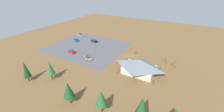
{
  "coord_description": "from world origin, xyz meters",
  "views": [
    {
      "loc": [
        -21.22,
        56.1,
        30.79
      ],
      "look_at": [
        7.14,
        5.62,
        1.2
      ],
      "focal_mm": 22.82,
      "sensor_mm": 36.0,
      "label": 1
    }
  ],
  "objects_px": {
    "bike_pavilion": "(139,66)",
    "car_tan_second_row": "(88,58)",
    "pine_mideast": "(26,70)",
    "bicycle_yellow_yard_front": "(176,62)",
    "pine_east": "(142,106)",
    "bicycle_white_by_bin": "(126,60)",
    "bicycle_green_lone_east": "(165,60)",
    "bicycle_red_edge_north": "(175,67)",
    "bicycle_silver_back_row": "(131,58)",
    "visitor_at_bikes": "(131,60)",
    "bicycle_black_near_sign": "(118,61)",
    "car_blue_back_corner": "(76,40)",
    "bicycle_teal_yard_left": "(134,59)",
    "pine_far_east": "(68,90)",
    "car_black_far_end": "(94,41)",
    "lot_sign": "(125,51)",
    "pine_midwest": "(101,98)",
    "trash_bin": "(136,53)",
    "bicycle_purple_front_row": "(171,64)",
    "car_silver_mid_lot": "(80,35)",
    "bicycle_blue_mid_cluster": "(166,62)",
    "pine_far_west": "(50,68)",
    "car_red_inner_stall": "(72,51)"
  },
  "relations": [
    {
      "from": "bicycle_yellow_yard_front",
      "to": "visitor_at_bikes",
      "type": "distance_m",
      "value": 19.48
    },
    {
      "from": "bicycle_green_lone_east",
      "to": "bicycle_teal_yard_left",
      "type": "bearing_deg",
      "value": 27.38
    },
    {
      "from": "bicycle_yellow_yard_front",
      "to": "car_black_far_end",
      "type": "bearing_deg",
      "value": -3.85
    },
    {
      "from": "bicycle_silver_back_row",
      "to": "car_silver_mid_lot",
      "type": "distance_m",
      "value": 43.31
    },
    {
      "from": "pine_east",
      "to": "bicycle_purple_front_row",
      "type": "distance_m",
      "value": 33.27
    },
    {
      "from": "trash_bin",
      "to": "bicycle_blue_mid_cluster",
      "type": "relative_size",
      "value": 0.54
    },
    {
      "from": "pine_far_east",
      "to": "bicycle_purple_front_row",
      "type": "xyz_separation_m",
      "value": [
        -21.8,
        -36.76,
        -4.51
      ]
    },
    {
      "from": "bicycle_blue_mid_cluster",
      "to": "car_black_far_end",
      "type": "bearing_deg",
      "value": -7.3
    },
    {
      "from": "trash_bin",
      "to": "bicycle_black_near_sign",
      "type": "bearing_deg",
      "value": 70.94
    },
    {
      "from": "bicycle_red_edge_north",
      "to": "bicycle_white_by_bin",
      "type": "bearing_deg",
      "value": 12.52
    },
    {
      "from": "pine_east",
      "to": "bicycle_white_by_bin",
      "type": "distance_m",
      "value": 31.8
    },
    {
      "from": "bicycle_green_lone_east",
      "to": "bicycle_blue_mid_cluster",
      "type": "bearing_deg",
      "value": 115.99
    },
    {
      "from": "car_black_far_end",
      "to": "bicycle_blue_mid_cluster",
      "type": "bearing_deg",
      "value": 172.7
    },
    {
      "from": "car_blue_back_corner",
      "to": "bicycle_silver_back_row",
      "type": "bearing_deg",
      "value": 172.03
    },
    {
      "from": "pine_far_west",
      "to": "bike_pavilion",
      "type": "bearing_deg",
      "value": -142.86
    },
    {
      "from": "trash_bin",
      "to": "pine_mideast",
      "type": "bearing_deg",
      "value": 57.57
    },
    {
      "from": "trash_bin",
      "to": "bicycle_silver_back_row",
      "type": "relative_size",
      "value": 0.63
    },
    {
      "from": "bicycle_teal_yard_left",
      "to": "pine_midwest",
      "type": "bearing_deg",
      "value": 95.7
    },
    {
      "from": "lot_sign",
      "to": "bicycle_yellow_yard_front",
      "type": "distance_m",
      "value": 22.98
    },
    {
      "from": "pine_east",
      "to": "bicycle_yellow_yard_front",
      "type": "height_order",
      "value": "pine_east"
    },
    {
      "from": "pine_east",
      "to": "car_red_inner_stall",
      "type": "relative_size",
      "value": 1.67
    },
    {
      "from": "bicycle_green_lone_east",
      "to": "bicycle_black_near_sign",
      "type": "relative_size",
      "value": 1.04
    },
    {
      "from": "trash_bin",
      "to": "car_tan_second_row",
      "type": "relative_size",
      "value": 0.18
    },
    {
      "from": "bicycle_silver_back_row",
      "to": "visitor_at_bikes",
      "type": "relative_size",
      "value": 0.79
    },
    {
      "from": "bicycle_green_lone_east",
      "to": "bicycle_silver_back_row",
      "type": "height_order",
      "value": "bicycle_silver_back_row"
    },
    {
      "from": "car_tan_second_row",
      "to": "pine_midwest",
      "type": "bearing_deg",
      "value": 134.77
    },
    {
      "from": "pine_mideast",
      "to": "car_red_inner_stall",
      "type": "relative_size",
      "value": 1.63
    },
    {
      "from": "bicycle_white_by_bin",
      "to": "car_silver_mid_lot",
      "type": "height_order",
      "value": "car_silver_mid_lot"
    },
    {
      "from": "bicycle_teal_yard_left",
      "to": "car_tan_second_row",
      "type": "xyz_separation_m",
      "value": [
        18.68,
        9.43,
        0.36
      ]
    },
    {
      "from": "bicycle_silver_back_row",
      "to": "car_blue_back_corner",
      "type": "relative_size",
      "value": 0.29
    },
    {
      "from": "bike_pavilion",
      "to": "lot_sign",
      "type": "xyz_separation_m",
      "value": [
        11.41,
        -12.59,
        -1.78
      ]
    },
    {
      "from": "lot_sign",
      "to": "pine_far_east",
      "type": "bearing_deg",
      "value": 89.64
    },
    {
      "from": "pine_far_west",
      "to": "bicycle_purple_front_row",
      "type": "height_order",
      "value": "pine_far_west"
    },
    {
      "from": "trash_bin",
      "to": "bicycle_purple_front_row",
      "type": "bearing_deg",
      "value": 169.27
    },
    {
      "from": "car_black_far_end",
      "to": "pine_east",
      "type": "bearing_deg",
      "value": 137.09
    },
    {
      "from": "bike_pavilion",
      "to": "car_tan_second_row",
      "type": "height_order",
      "value": "bike_pavilion"
    },
    {
      "from": "lot_sign",
      "to": "car_blue_back_corner",
      "type": "height_order",
      "value": "lot_sign"
    },
    {
      "from": "pine_east",
      "to": "bike_pavilion",
      "type": "bearing_deg",
      "value": -69.12
    },
    {
      "from": "pine_mideast",
      "to": "bicycle_yellow_yard_front",
      "type": "relative_size",
      "value": 4.47
    },
    {
      "from": "car_tan_second_row",
      "to": "pine_east",
      "type": "bearing_deg",
      "value": 148.01
    },
    {
      "from": "bicycle_red_edge_north",
      "to": "bicycle_silver_back_row",
      "type": "distance_m",
      "value": 18.72
    },
    {
      "from": "bicycle_black_near_sign",
      "to": "lot_sign",
      "type": "bearing_deg",
      "value": -87.29
    },
    {
      "from": "pine_far_east",
      "to": "pine_mideast",
      "type": "distance_m",
      "value": 20.32
    },
    {
      "from": "bike_pavilion",
      "to": "bicycle_black_near_sign",
      "type": "distance_m",
      "value": 11.93
    },
    {
      "from": "pine_east",
      "to": "bicycle_purple_front_row",
      "type": "bearing_deg",
      "value": -93.95
    },
    {
      "from": "trash_bin",
      "to": "visitor_at_bikes",
      "type": "bearing_deg",
      "value": 96.17
    },
    {
      "from": "bicycle_teal_yard_left",
      "to": "visitor_at_bikes",
      "type": "relative_size",
      "value": 0.76
    },
    {
      "from": "bicycle_green_lone_east",
      "to": "bicycle_white_by_bin",
      "type": "relative_size",
      "value": 0.94
    },
    {
      "from": "lot_sign",
      "to": "car_tan_second_row",
      "type": "xyz_separation_m",
      "value": [
        12.53,
        13.39,
        -0.69
      ]
    },
    {
      "from": "trash_bin",
      "to": "bicycle_black_near_sign",
      "type": "relative_size",
      "value": 0.58
    }
  ]
}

